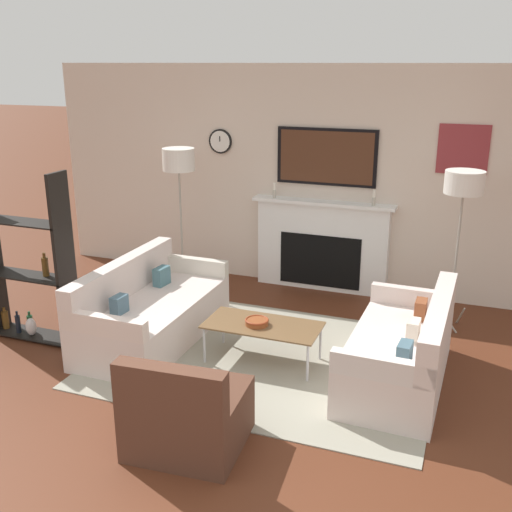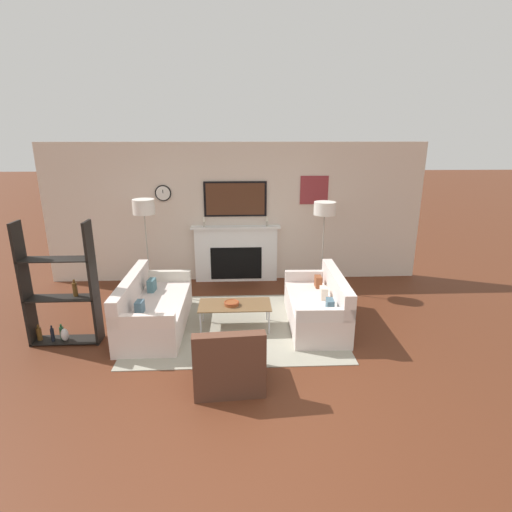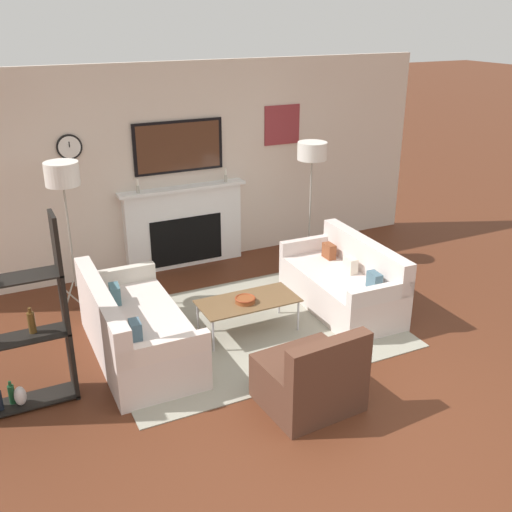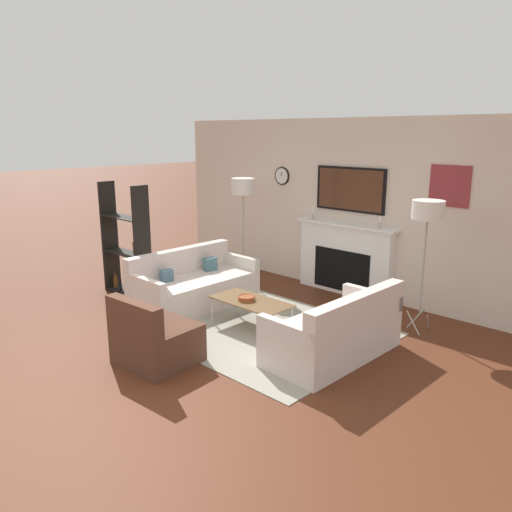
{
  "view_description": "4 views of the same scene",
  "coord_description": "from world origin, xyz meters",
  "px_view_note": "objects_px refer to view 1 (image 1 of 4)",
  "views": [
    {
      "loc": [
        1.7,
        -2.69,
        2.71
      ],
      "look_at": [
        -0.19,
        2.37,
        0.95
      ],
      "focal_mm": 42.0,
      "sensor_mm": 36.0,
      "label": 1
    },
    {
      "loc": [
        0.04,
        -3.42,
        2.82
      ],
      "look_at": [
        0.32,
        2.61,
        0.98
      ],
      "focal_mm": 28.0,
      "sensor_mm": 36.0,
      "label": 2
    },
    {
      "loc": [
        -2.47,
        -3.13,
        3.29
      ],
      "look_at": [
        0.21,
        2.39,
        0.75
      ],
      "focal_mm": 42.0,
      "sensor_mm": 36.0,
      "label": 3
    },
    {
      "loc": [
        4.22,
        -2.24,
        2.49
      ],
      "look_at": [
        -0.17,
        2.36,
        0.9
      ],
      "focal_mm": 35.0,
      "sensor_mm": 36.0,
      "label": 4
    }
  ],
  "objects_px": {
    "armchair": "(187,415)",
    "floor_lamp_left": "(179,162)",
    "couch_right": "(403,353)",
    "floor_lamp_right": "(464,185)",
    "shelf_unit": "(27,268)",
    "decorative_bowl": "(257,322)",
    "couch_left": "(150,313)",
    "coffee_table": "(263,327)"
  },
  "relations": [
    {
      "from": "armchair",
      "to": "floor_lamp_left",
      "type": "relative_size",
      "value": 0.48
    },
    {
      "from": "floor_lamp_left",
      "to": "shelf_unit",
      "type": "distance_m",
      "value": 2.11
    },
    {
      "from": "floor_lamp_left",
      "to": "couch_right",
      "type": "bearing_deg",
      "value": -25.74
    },
    {
      "from": "decorative_bowl",
      "to": "floor_lamp_left",
      "type": "xyz_separation_m",
      "value": [
        -1.52,
        1.46,
        1.18
      ]
    },
    {
      "from": "floor_lamp_right",
      "to": "couch_left",
      "type": "bearing_deg",
      "value": -154.3
    },
    {
      "from": "couch_left",
      "to": "couch_right",
      "type": "height_order",
      "value": "couch_left"
    },
    {
      "from": "couch_right",
      "to": "decorative_bowl",
      "type": "relative_size",
      "value": 7.48
    },
    {
      "from": "couch_left",
      "to": "shelf_unit",
      "type": "distance_m",
      "value": 1.3
    },
    {
      "from": "armchair",
      "to": "coffee_table",
      "type": "distance_m",
      "value": 1.44
    },
    {
      "from": "couch_left",
      "to": "couch_right",
      "type": "bearing_deg",
      "value": -0.05
    },
    {
      "from": "floor_lamp_left",
      "to": "shelf_unit",
      "type": "bearing_deg",
      "value": -114.98
    },
    {
      "from": "couch_right",
      "to": "floor_lamp_right",
      "type": "height_order",
      "value": "floor_lamp_right"
    },
    {
      "from": "couch_left",
      "to": "floor_lamp_left",
      "type": "bearing_deg",
      "value": 103.61
    },
    {
      "from": "coffee_table",
      "to": "floor_lamp_left",
      "type": "height_order",
      "value": "floor_lamp_left"
    },
    {
      "from": "couch_right",
      "to": "floor_lamp_left",
      "type": "distance_m",
      "value": 3.42
    },
    {
      "from": "couch_right",
      "to": "shelf_unit",
      "type": "height_order",
      "value": "shelf_unit"
    },
    {
      "from": "shelf_unit",
      "to": "decorative_bowl",
      "type": "bearing_deg",
      "value": 7.03
    },
    {
      "from": "coffee_table",
      "to": "armchair",
      "type": "bearing_deg",
      "value": -92.76
    },
    {
      "from": "decorative_bowl",
      "to": "armchair",
      "type": "bearing_deg",
      "value": -90.89
    },
    {
      "from": "armchair",
      "to": "decorative_bowl",
      "type": "xyz_separation_m",
      "value": [
        0.02,
        1.41,
        0.14
      ]
    },
    {
      "from": "floor_lamp_right",
      "to": "decorative_bowl",
      "type": "bearing_deg",
      "value": -138.55
    },
    {
      "from": "couch_right",
      "to": "floor_lamp_right",
      "type": "bearing_deg",
      "value": 76.4
    },
    {
      "from": "armchair",
      "to": "shelf_unit",
      "type": "distance_m",
      "value": 2.62
    },
    {
      "from": "decorative_bowl",
      "to": "shelf_unit",
      "type": "xyz_separation_m",
      "value": [
        -2.34,
        -0.29,
        0.34
      ]
    },
    {
      "from": "decorative_bowl",
      "to": "couch_right",
      "type": "bearing_deg",
      "value": 3.95
    },
    {
      "from": "armchair",
      "to": "decorative_bowl",
      "type": "height_order",
      "value": "armchair"
    },
    {
      "from": "couch_right",
      "to": "shelf_unit",
      "type": "bearing_deg",
      "value": -174.08
    },
    {
      "from": "floor_lamp_left",
      "to": "decorative_bowl",
      "type": "bearing_deg",
      "value": -43.9
    },
    {
      "from": "decorative_bowl",
      "to": "floor_lamp_right",
      "type": "height_order",
      "value": "floor_lamp_right"
    },
    {
      "from": "decorative_bowl",
      "to": "floor_lamp_left",
      "type": "relative_size",
      "value": 0.13
    },
    {
      "from": "couch_right",
      "to": "coffee_table",
      "type": "relative_size",
      "value": 1.54
    },
    {
      "from": "couch_right",
      "to": "shelf_unit",
      "type": "relative_size",
      "value": 0.96
    },
    {
      "from": "coffee_table",
      "to": "couch_right",
      "type": "bearing_deg",
      "value": 2.75
    },
    {
      "from": "coffee_table",
      "to": "floor_lamp_left",
      "type": "distance_m",
      "value": 2.46
    },
    {
      "from": "decorative_bowl",
      "to": "floor_lamp_left",
      "type": "height_order",
      "value": "floor_lamp_left"
    },
    {
      "from": "shelf_unit",
      "to": "floor_lamp_right",
      "type": "bearing_deg",
      "value": 23.68
    },
    {
      "from": "couch_right",
      "to": "armchair",
      "type": "height_order",
      "value": "couch_right"
    },
    {
      "from": "armchair",
      "to": "floor_lamp_left",
      "type": "distance_m",
      "value": 3.5
    },
    {
      "from": "armchair",
      "to": "floor_lamp_left",
      "type": "height_order",
      "value": "floor_lamp_left"
    },
    {
      "from": "floor_lamp_left",
      "to": "couch_left",
      "type": "bearing_deg",
      "value": -76.39
    },
    {
      "from": "couch_right",
      "to": "coffee_table",
      "type": "distance_m",
      "value": 1.28
    },
    {
      "from": "couch_left",
      "to": "floor_lamp_right",
      "type": "bearing_deg",
      "value": 25.7
    }
  ]
}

